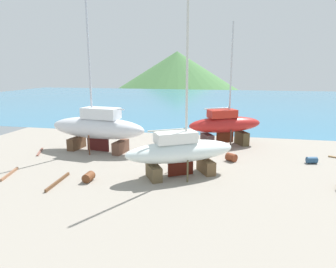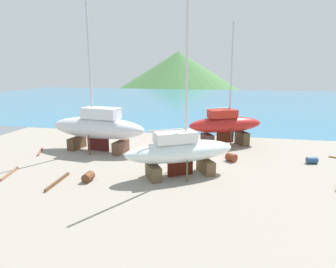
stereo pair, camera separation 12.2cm
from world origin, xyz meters
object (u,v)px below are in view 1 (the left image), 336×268
at_px(sailboat_far_slipway, 180,151).
at_px(barrel_tar_black, 312,160).
at_px(barrel_blue_faded, 89,177).
at_px(barrel_tipped_right, 231,157).
at_px(sailboat_mid_port, 98,127).
at_px(sailboat_small_center, 225,125).
at_px(worker, 224,128).

height_order(sailboat_far_slipway, barrel_tar_black, sailboat_far_slipway).
bearing_deg(barrel_blue_faded, barrel_tipped_right, 34.74).
height_order(sailboat_mid_port, barrel_tar_black, sailboat_mid_port).
relative_size(sailboat_far_slipway, barrel_blue_faded, 14.87).
relative_size(sailboat_mid_port, barrel_tipped_right, 16.88).
bearing_deg(sailboat_mid_port, barrel_blue_faded, 116.38).
bearing_deg(barrel_tipped_right, sailboat_far_slipway, -130.04).
xyz_separation_m(sailboat_small_center, sailboat_mid_port, (-11.23, -4.13, 0.11)).
relative_size(sailboat_far_slipway, barrel_tipped_right, 15.68).
relative_size(sailboat_far_slipway, worker, 7.47).
bearing_deg(sailboat_small_center, sailboat_mid_port, 172.17).
relative_size(sailboat_small_center, barrel_blue_faded, 13.72).
distance_m(sailboat_far_slipway, barrel_blue_faded, 6.44).
xyz_separation_m(sailboat_small_center, worker, (-0.13, 4.87, -1.23)).
height_order(sailboat_far_slipway, barrel_tipped_right, sailboat_far_slipway).
relative_size(sailboat_small_center, sailboat_far_slipway, 0.92).
distance_m(sailboat_mid_port, worker, 14.35).
bearing_deg(sailboat_mid_port, sailboat_far_slipway, 156.45).
xyz_separation_m(sailboat_mid_port, barrel_blue_faded, (2.56, -7.20, -1.90)).
height_order(barrel_tar_black, barrel_blue_faded, barrel_blue_faded).
bearing_deg(worker, barrel_blue_faded, 159.46).
xyz_separation_m(sailboat_small_center, barrel_blue_faded, (-8.67, -11.33, -1.79)).
distance_m(sailboat_mid_port, barrel_tar_black, 18.28).
relative_size(sailboat_mid_port, barrel_tar_black, 17.11).
distance_m(worker, barrel_tipped_right, 9.77).
xyz_separation_m(sailboat_far_slipway, barrel_blue_faded, (-5.82, -2.29, -1.52)).
bearing_deg(barrel_blue_faded, sailboat_small_center, 52.59).
height_order(worker, barrel_tar_black, worker).
distance_m(sailboat_small_center, barrel_tipped_right, 5.21).
bearing_deg(sailboat_mid_port, barrel_tipped_right, -176.70).
bearing_deg(sailboat_far_slipway, barrel_tipped_right, 19.57).
bearing_deg(barrel_blue_faded, barrel_tar_black, 24.81).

